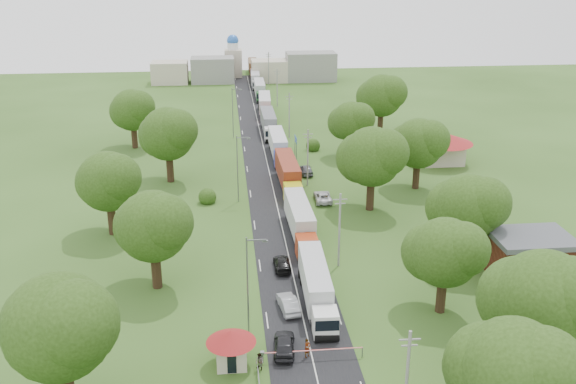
{
  "coord_description": "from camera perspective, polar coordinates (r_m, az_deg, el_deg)",
  "views": [
    {
      "loc": [
        -7.06,
        -73.03,
        33.99
      ],
      "look_at": [
        1.34,
        10.22,
        3.0
      ],
      "focal_mm": 40.0,
      "sensor_mm": 36.0,
      "label": 1
    }
  ],
  "objects": [
    {
      "name": "road",
      "position": [
        99.3,
        -1.34,
        0.3
      ],
      "size": [
        8.0,
        200.0,
        0.04
      ],
      "primitive_type": "cube",
      "color": "black",
      "rests_on": "ground"
    },
    {
      "name": "pole_4",
      "position": [
        153.39,
        -0.97,
        9.3
      ],
      "size": [
        1.6,
        0.24,
        9.0
      ],
      "color": "gray",
      "rests_on": "ground"
    },
    {
      "name": "tree_10",
      "position": [
        69.08,
        -11.92,
        -2.94
      ],
      "size": [
        8.8,
        8.8,
        11.07
      ],
      "color": "#382616",
      "rests_on": "ground"
    },
    {
      "name": "car_lane_mid",
      "position": [
        66.05,
        0.02,
        -9.89
      ],
      "size": [
        2.19,
        4.73,
        1.5
      ],
      "primitive_type": "imported",
      "rotation": [
        0.0,
        0.0,
        3.28
      ],
      "color": "#A8ABB1",
      "rests_on": "ground"
    },
    {
      "name": "pedestrian_booth",
      "position": [
        57.61,
        -2.54,
        -14.87
      ],
      "size": [
        0.97,
        0.99,
        1.61
      ],
      "primitive_type": "imported",
      "rotation": [
        0.0,
        0.0,
        -0.86
      ],
      "color": "gray",
      "rests_on": "ground"
    },
    {
      "name": "car_lane_front",
      "position": [
        59.81,
        -0.33,
        -13.39
      ],
      "size": [
        2.34,
        4.85,
        1.6
      ],
      "primitive_type": "imported",
      "rotation": [
        0.0,
        0.0,
        3.04
      ],
      "color": "black",
      "rests_on": "ground"
    },
    {
      "name": "pedestrian_near",
      "position": [
        59.11,
        1.73,
        -13.72
      ],
      "size": [
        0.79,
        0.74,
        1.81
      ],
      "primitive_type": "imported",
      "rotation": [
        0.0,
        0.0,
        0.62
      ],
      "color": "gray",
      "rests_on": "ground"
    },
    {
      "name": "tree_4",
      "position": [
        89.49,
        7.46,
        3.16
      ],
      "size": [
        9.6,
        9.6,
        12.05
      ],
      "color": "#382616",
      "rests_on": "ground"
    },
    {
      "name": "church",
      "position": [
        193.19,
        -4.89,
        11.74
      ],
      "size": [
        5.0,
        5.0,
        12.3
      ],
      "color": "#BEB39E",
      "rests_on": "ground"
    },
    {
      "name": "truck_4",
      "position": [
        130.08,
        -1.73,
        6.17
      ],
      "size": [
        2.58,
        14.93,
        4.14
      ],
      "color": "white",
      "rests_on": "ground"
    },
    {
      "name": "car_verge_near",
      "position": [
        94.05,
        3.11,
        -0.43
      ],
      "size": [
        2.49,
        5.19,
        1.43
      ],
      "primitive_type": "imported",
      "rotation": [
        0.0,
        0.0,
        3.12
      ],
      "color": "silver",
      "rests_on": "ground"
    },
    {
      "name": "lamp_0",
      "position": [
        60.2,
        -3.48,
        -7.91
      ],
      "size": [
        2.03,
        0.22,
        10.0
      ],
      "color": "slate",
      "rests_on": "ground"
    },
    {
      "name": "car_verge_far",
      "position": [
        105.65,
        1.64,
        2.0
      ],
      "size": [
        1.89,
        4.64,
        1.58
      ],
      "primitive_type": "imported",
      "rotation": [
        0.0,
        0.0,
        3.15
      ],
      "color": "#585B60",
      "rests_on": "ground"
    },
    {
      "name": "boom_barrier",
      "position": [
        58.61,
        0.86,
        -14.06
      ],
      "size": [
        9.22,
        0.35,
        1.18
      ],
      "color": "slate",
      "rests_on": "ground"
    },
    {
      "name": "house_brick",
      "position": [
        76.16,
        20.67,
        -5.38
      ],
      "size": [
        8.6,
        6.6,
        5.2
      ],
      "color": "maroon",
      "rests_on": "ground"
    },
    {
      "name": "tree_11",
      "position": [
        83.99,
        -15.7,
        0.95
      ],
      "size": [
        8.8,
        8.8,
        11.07
      ],
      "color": "#382616",
      "rests_on": "ground"
    },
    {
      "name": "pole_5",
      "position": [
        180.87,
        -1.74,
        10.99
      ],
      "size": [
        1.6,
        0.24,
        9.0
      ],
      "color": "gray",
      "rests_on": "ground"
    },
    {
      "name": "ground",
      "position": [
        80.86,
        -0.22,
        -4.53
      ],
      "size": [
        260.0,
        260.0,
        0.0
      ],
      "primitive_type": "plane",
      "color": "#2D4A18",
      "rests_on": "ground"
    },
    {
      "name": "tree_12",
      "position": [
        102.02,
        -10.64,
        5.12
      ],
      "size": [
        9.6,
        9.6,
        12.05
      ],
      "color": "#382616",
      "rests_on": "ground"
    },
    {
      "name": "truck_6",
      "position": [
        163.99,
        -2.52,
        9.09
      ],
      "size": [
        2.57,
        14.24,
        3.95
      ],
      "color": "#215827",
      "rests_on": "ground"
    },
    {
      "name": "info_sign",
      "position": [
        113.06,
        0.69,
        4.41
      ],
      "size": [
        0.12,
        3.1,
        4.1
      ],
      "color": "slate",
      "rests_on": "ground"
    },
    {
      "name": "truck_5",
      "position": [
        146.13,
        -2.06,
        7.74
      ],
      "size": [
        3.15,
        14.93,
        4.13
      ],
      "color": "#AC1A2C",
      "rests_on": "ground"
    },
    {
      "name": "tree_5",
      "position": [
        99.38,
        11.49,
        4.28
      ],
      "size": [
        8.8,
        8.8,
        11.07
      ],
      "color": "#382616",
      "rests_on": "ground"
    },
    {
      "name": "pole_3",
      "position": [
        126.13,
        0.11,
        6.89
      ],
      "size": [
        1.6,
        0.24,
        9.0
      ],
      "color": "gray",
      "rests_on": "ground"
    },
    {
      "name": "truck_1",
      "position": [
        81.78,
        1.09,
        -2.55
      ],
      "size": [
        2.83,
        15.02,
        4.16
      ],
      "color": "#A93513",
      "rests_on": "ground"
    },
    {
      "name": "truck_3",
      "position": [
        114.33,
        -0.88,
        4.16
      ],
      "size": [
        2.57,
        14.69,
        4.07
      ],
      "color": "#1A2A9E",
      "rests_on": "ground"
    },
    {
      "name": "guard_booth",
      "position": [
        57.62,
        -5.07,
        -13.3
      ],
      "size": [
        4.4,
        4.4,
        3.45
      ],
      "color": "#BEB39E",
      "rests_on": "ground"
    },
    {
      "name": "pole_1",
      "position": [
        73.33,
        4.6,
        -3.3
      ],
      "size": [
        1.6,
        0.24,
        9.0
      ],
      "color": "gray",
      "rests_on": "ground"
    },
    {
      "name": "pole_0",
      "position": [
        49.63,
        10.5,
        -16.26
      ],
      "size": [
        1.6,
        0.24,
        9.0
      ],
      "color": "gray",
      "rests_on": "ground"
    },
    {
      "name": "tree_1",
      "position": [
        56.37,
        21.69,
        -8.89
      ],
      "size": [
        9.6,
        9.6,
        12.05
      ],
      "color": "#382616",
      "rests_on": "ground"
    },
    {
      "name": "lamp_2",
      "position": [
        126.29,
        -4.88,
        7.23
      ],
      "size": [
        2.03,
        0.22,
        10.0
      ],
      "color": "slate",
      "rests_on": "ground"
    },
    {
      "name": "truck_8",
      "position": [
        197.5,
        -3.12,
        11.03
      ],
      "size": [
        2.67,
        14.91,
        4.13
      ],
      "color": "maroon",
      "rests_on": "ground"
    },
    {
      "name": "tree_7",
      "position": [
        129.72,
        8.3,
        8.49
      ],
      "size": [
        9.6,
        9.6,
        12.05
      ],
      "color": "#382616",
      "rests_on": "ground"
    },
    {
      "name": "house_cream",
      "position": [
        113.63,
        13.54,
        4.26
      ],
      "size": [
        10.08,
        10.08,
        5.8
      ],
      "color": "#BEB39E",
      "rests_on": "ground"
    },
    {
      "name": "car_lane_rear",
      "position": [
        74.15,
        -0.53,
        -6.39
      ],
      "size": [
        1.87,
        4.59,
        1.33
      ],
      "primitive_type": "imported",
      "rotation": [
        0.0,
        0.0,
        3.14
      ],
      "color": "black",
      "rests_on": "ground"
    },
    {
      "name": "tree_13",
      "position": [
        122.36,
        -13.69,
        7.11
      ],
      "size": [
        8.8,
        8.8,
        11.07
      ],
      "color": "#382616",
      "rests_on": "ground"
    },
    {
      "name": "distant_town",
      "position": [
        185.72,
        -3.35,
        10.84
      ],
      "size": [
        52.0,
        8.0,
        8.0
      ],
      "color": "gray",
      "rests_on": "ground"
    },
    {
      "name": "truck_2",
      "position": [
        98.89,
        0.02,
        1.63
      ],
      "size": [
        2.93,
        15.63,
        4.33
      ],
      "color": "gold",
      "rests_on": "ground"
    },
    {
      "name": "truck_0",
      "position": [
        66.62,
        2.52,
        -8.28
      ],
      "size": [
        2.78,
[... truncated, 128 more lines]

